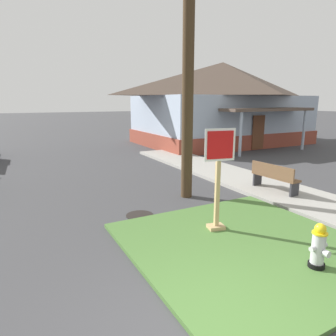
{
  "coord_description": "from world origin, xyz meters",
  "views": [
    {
      "loc": [
        -2.03,
        -2.44,
        2.88
      ],
      "look_at": [
        1.31,
        3.87,
        1.28
      ],
      "focal_mm": 32.11,
      "sensor_mm": 36.0,
      "label": 1
    }
  ],
  "objects": [
    {
      "name": "grass_corner_patch",
      "position": [
        1.96,
        1.75,
        0.04
      ],
      "size": [
        4.49,
        4.57,
        0.08
      ],
      "primitive_type": "cube",
      "color": "#477033",
      "rests_on": "ground"
    },
    {
      "name": "sidewalk_strip",
      "position": [
        5.41,
        5.46,
        0.06
      ],
      "size": [
        2.2,
        14.87,
        0.12
      ],
      "primitive_type": "cube",
      "color": "#9E9B93",
      "rests_on": "ground"
    },
    {
      "name": "fire_hydrant",
      "position": [
        2.43,
        0.5,
        0.45
      ],
      "size": [
        0.38,
        0.34,
        0.8
      ],
      "color": "black",
      "rests_on": "grass_corner_patch"
    },
    {
      "name": "stop_sign",
      "position": [
        1.86,
        2.6,
        1.16
      ],
      "size": [
        0.68,
        0.35,
        2.25
      ],
      "color": "tan",
      "rests_on": "grass_corner_patch"
    },
    {
      "name": "manhole_cover",
      "position": [
        0.73,
        4.32,
        0.01
      ],
      "size": [
        0.7,
        0.7,
        0.02
      ],
      "primitive_type": "cylinder",
      "color": "black",
      "rests_on": "ground"
    },
    {
      "name": "street_bench",
      "position": [
        5.16,
        4.05,
        0.59
      ],
      "size": [
        0.49,
        1.61,
        0.85
      ],
      "color": "brown",
      "rests_on": "sidewalk_strip"
    },
    {
      "name": "utility_pole",
      "position": [
        2.61,
        5.11,
        4.95
      ],
      "size": [
        1.51,
        0.33,
        9.62
      ],
      "color": "#42301E",
      "rests_on": "ground"
    },
    {
      "name": "corner_house",
      "position": [
        11.11,
        14.46,
        2.78
      ],
      "size": [
        11.41,
        8.75,
        5.4
      ],
      "color": "brown",
      "rests_on": "ground"
    }
  ]
}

